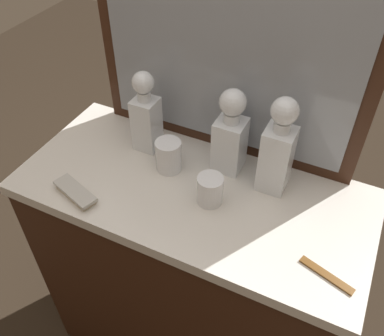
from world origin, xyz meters
TOP-DOWN VIEW (x-y plane):
  - ground_plane at (0.00, 0.00)m, footprint 6.00×6.00m
  - dresser at (0.00, 0.00)m, footprint 1.04×0.48m
  - dresser_mirror at (0.00, 0.22)m, footprint 0.82×0.03m
  - crystal_decanter_center at (-0.21, 0.11)m, footprint 0.07×0.07m
  - crystal_decanter_far_left at (0.06, 0.13)m, footprint 0.09×0.09m
  - crystal_decanter_front at (0.21, 0.11)m, footprint 0.08×0.08m
  - crystal_tumbler_front at (0.07, -0.02)m, footprint 0.07×0.07m
  - crystal_tumbler_far_right at (-0.10, 0.05)m, footprint 0.08×0.08m
  - silver_brush_far_right at (-0.29, -0.17)m, footprint 0.16×0.09m
  - tortoiseshell_comb at (0.42, -0.12)m, footprint 0.14×0.06m

SIDE VIEW (x-z plane):
  - ground_plane at x=0.00m, z-range 0.00..0.00m
  - dresser at x=0.00m, z-range 0.00..0.94m
  - tortoiseshell_comb at x=0.42m, z-range 0.94..0.94m
  - silver_brush_far_right at x=-0.29m, z-range 0.94..0.96m
  - crystal_tumbler_front at x=0.07m, z-range 0.93..1.02m
  - crystal_tumbler_far_right at x=-0.10m, z-range 0.93..1.04m
  - crystal_decanter_center at x=-0.21m, z-range 0.91..1.18m
  - crystal_decanter_far_left at x=0.06m, z-range 0.91..1.19m
  - crystal_decanter_front at x=0.21m, z-range 0.91..1.21m
  - dresser_mirror at x=0.00m, z-range 0.94..1.52m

